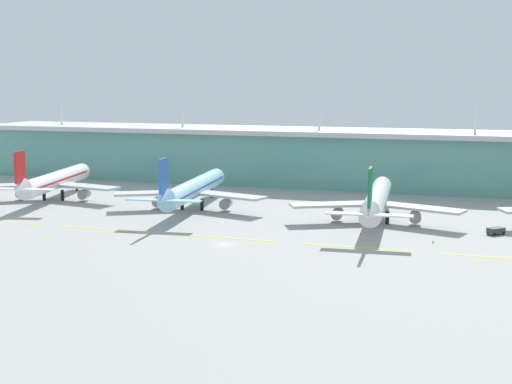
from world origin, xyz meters
TOP-DOWN VIEW (x-y plane):
  - ground_plane at (0.00, 0.00)m, footprint 600.00×600.00m
  - terminal_building at (-0.00, 107.12)m, footprint 288.00×34.00m
  - airliner_nearest at (-77.90, 44.28)m, footprint 47.81×59.59m
  - airliner_near_middle at (-26.34, 42.18)m, footprint 48.47×65.08m
  - airliner_far_middle at (31.12, 38.51)m, footprint 48.64×65.09m
  - taxiway_stripe_mid_west at (-37.00, 6.58)m, footprint 28.00×0.70m
  - taxiway_stripe_centre at (-3.00, 6.58)m, footprint 28.00×0.70m
  - taxiway_stripe_mid_east at (31.00, 6.58)m, footprint 28.00×0.70m
  - taxiway_stripe_east at (65.00, 6.58)m, footprint 28.00×0.70m
  - pushback_tug at (63.11, 32.13)m, footprint 4.85×4.77m
  - safety_cone_left_wingtip at (29.62, 21.69)m, footprint 0.56×0.56m
  - safety_cone_nose_front at (48.29, 17.06)m, footprint 0.56×0.56m

SIDE VIEW (x-z plane):
  - ground_plane at x=0.00m, z-range 0.00..0.00m
  - taxiway_stripe_mid_west at x=-37.00m, z-range 0.00..0.04m
  - taxiway_stripe_centre at x=-3.00m, z-range 0.00..0.04m
  - taxiway_stripe_mid_east at x=31.00m, z-range 0.00..0.04m
  - taxiway_stripe_east at x=65.00m, z-range 0.00..0.04m
  - safety_cone_left_wingtip at x=29.62m, z-range 0.00..0.70m
  - safety_cone_nose_front at x=48.29m, z-range 0.00..0.70m
  - pushback_tug at x=63.11m, z-range 0.18..2.03m
  - airliner_nearest at x=-77.90m, z-range -3.01..15.89m
  - airliner_far_middle at x=31.12m, z-range -3.00..15.90m
  - airliner_near_middle at x=-26.34m, z-range -3.00..15.90m
  - terminal_building at x=0.00m, z-range -4.30..26.15m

